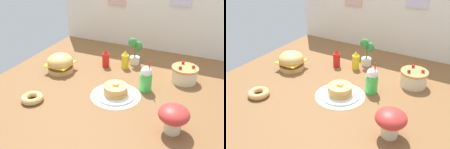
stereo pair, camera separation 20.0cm
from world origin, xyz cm
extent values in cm
cube|color=brown|center=(0.00, 0.00, -1.00)|extent=(196.03, 198.42, 2.00)
cube|color=silver|center=(0.00, 98.71, 45.17)|extent=(196.03, 3.00, 90.34)
cylinder|color=white|center=(11.25, -5.99, 0.20)|extent=(39.24, 39.24, 0.40)
cylinder|color=#DBA859|center=(-51.78, 11.67, 2.01)|extent=(23.18, 23.18, 4.01)
cylinder|color=#59331E|center=(-51.78, 11.67, 5.57)|extent=(21.33, 21.33, 3.12)
cube|color=yellow|center=(-51.78, 11.67, 7.58)|extent=(22.03, 22.03, 0.89)
ellipsoid|color=#E5B260|center=(-51.78, 11.67, 10.37)|extent=(23.65, 23.65, 13.38)
cylinder|color=white|center=(11.25, -5.99, 1.07)|extent=(30.32, 30.32, 1.34)
cylinder|color=#E0AD5B|center=(11.36, -5.73, 2.99)|extent=(18.86, 18.86, 2.50)
cylinder|color=#E0AD5B|center=(10.76, -5.78, 5.48)|extent=(18.55, 18.55, 2.50)
cylinder|color=#E0AD5B|center=(11.25, -6.18, 7.98)|extent=(18.72, 18.72, 2.50)
cube|color=#F7E072|center=(11.25, -5.99, 10.12)|extent=(3.92, 3.92, 1.78)
cylinder|color=beige|center=(55.48, 38.86, 5.80)|extent=(21.40, 21.40, 11.59)
cylinder|color=#EA8C4C|center=(55.48, 38.86, 12.48)|extent=(22.26, 22.26, 1.78)
sphere|color=red|center=(61.88, 39.41, 14.80)|extent=(2.85, 2.85, 2.85)
sphere|color=red|center=(52.51, 44.55, 14.80)|extent=(2.85, 2.85, 2.85)
sphere|color=red|center=(52.25, 33.31, 14.80)|extent=(2.85, 2.85, 2.85)
cylinder|color=red|center=(-17.79, 37.36, 6.69)|extent=(6.78, 6.78, 13.38)
cone|color=red|center=(-17.79, 37.36, 15.61)|extent=(5.42, 5.42, 4.46)
cylinder|color=yellow|center=(-0.35, 42.21, 6.69)|extent=(6.78, 6.78, 13.38)
cone|color=yellow|center=(-0.35, 42.21, 15.61)|extent=(5.42, 5.42, 4.46)
cylinder|color=green|center=(29.94, 11.25, 7.13)|extent=(9.81, 9.81, 14.27)
sphere|color=white|center=(29.94, 11.25, 16.72)|extent=(8.92, 8.92, 8.92)
cylinder|color=red|center=(31.90, 11.25, 19.62)|extent=(1.07, 2.78, 14.29)
torus|color=tan|center=(-42.95, -38.75, 2.50)|extent=(16.59, 16.59, 4.99)
torus|color=pink|center=(-42.95, -38.75, 2.85)|extent=(15.84, 15.84, 4.24)
cylinder|color=white|center=(5.12, 54.77, 3.57)|extent=(9.81, 9.81, 7.13)
cylinder|color=#4C7238|center=(5.12, 54.77, 13.38)|extent=(1.43, 1.43, 12.48)
ellipsoid|color=#38843D|center=(8.19, 55.34, 18.73)|extent=(8.03, 5.35, 9.81)
ellipsoid|color=#38843D|center=(3.06, 57.11, 20.51)|extent=(8.03, 5.35, 9.81)
ellipsoid|color=#38843D|center=(3.15, 52.34, 22.29)|extent=(8.03, 5.35, 9.81)
cylinder|color=beige|center=(60.43, -29.73, 4.46)|extent=(10.70, 10.70, 8.92)
ellipsoid|color=red|center=(60.43, -29.73, 13.33)|extent=(19.62, 19.62, 10.79)
camera|label=1|loc=(76.85, -158.87, 107.25)|focal=40.38mm
camera|label=2|loc=(94.63, -149.64, 107.25)|focal=40.38mm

